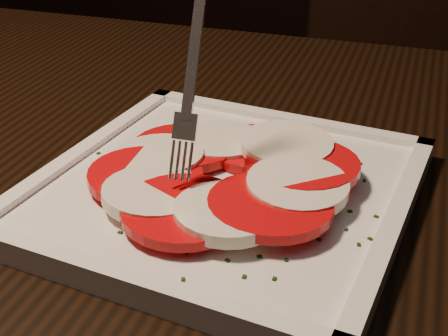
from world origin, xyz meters
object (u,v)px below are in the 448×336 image
object	(u,v)px
chair	(410,89)
fork	(196,65)
table	(242,249)
plate	(224,192)

from	to	relation	value
chair	fork	distance (m)	0.94
table	fork	distance (m)	0.22
chair	plate	distance (m)	0.91
plate	fork	bearing A→B (deg)	170.73
chair	fork	size ratio (longest dim) A/B	6.14
table	chair	size ratio (longest dim) A/B	1.31
table	chair	xyz separation A→B (m)	(0.15, 0.80, -0.12)
fork	plate	bearing A→B (deg)	-10.05
chair	table	bearing A→B (deg)	-117.29
table	fork	xyz separation A→B (m)	(-0.02, -0.06, 0.21)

